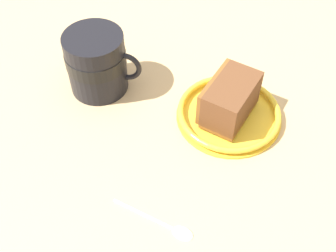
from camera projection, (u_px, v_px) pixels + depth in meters
ground_plane at (193, 130)px, 70.43cm from camera, size 143.83×143.83×2.59cm
small_plate at (229, 114)px, 69.79cm from camera, size 16.96×16.96×1.78cm
cake_slice at (230, 99)px, 67.43cm from camera, size 11.03×11.87×6.53cm
tea_mug at (97, 61)px, 70.88cm from camera, size 12.43×9.95×10.60cm
teaspoon at (169, 226)px, 57.58cm from camera, size 10.96×7.66×0.80cm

